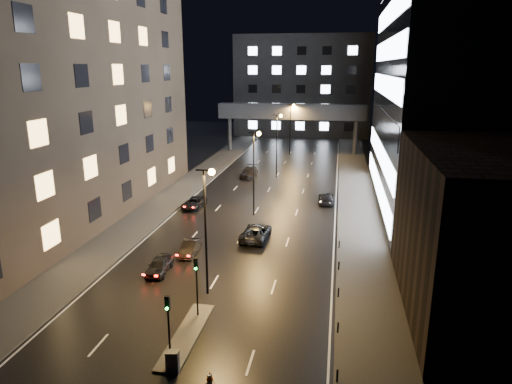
% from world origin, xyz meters
% --- Properties ---
extents(ground, '(160.00, 160.00, 0.00)m').
position_xyz_m(ground, '(0.00, 40.00, 0.00)').
color(ground, black).
rests_on(ground, ground).
extents(sidewalk_left, '(5.00, 110.00, 0.15)m').
position_xyz_m(sidewalk_left, '(-12.50, 35.00, 0.07)').
color(sidewalk_left, '#383533').
rests_on(sidewalk_left, ground).
extents(sidewalk_right, '(5.00, 110.00, 0.15)m').
position_xyz_m(sidewalk_right, '(12.50, 35.00, 0.07)').
color(sidewalk_right, '#383533').
rests_on(sidewalk_right, ground).
extents(building_left, '(15.00, 48.00, 40.00)m').
position_xyz_m(building_left, '(-22.50, 24.00, 20.00)').
color(building_left, '#2D2319').
rests_on(building_left, ground).
extents(building_right_low, '(10.00, 18.00, 12.00)m').
position_xyz_m(building_right_low, '(20.00, 9.00, 6.00)').
color(building_right_low, black).
rests_on(building_right_low, ground).
extents(building_right_glass, '(20.00, 36.00, 45.00)m').
position_xyz_m(building_right_glass, '(25.00, 36.00, 22.50)').
color(building_right_glass, black).
rests_on(building_right_glass, ground).
extents(building_far, '(34.00, 14.00, 25.00)m').
position_xyz_m(building_far, '(0.00, 98.00, 12.50)').
color(building_far, '#333335').
rests_on(building_far, ground).
extents(skybridge, '(30.00, 3.00, 10.00)m').
position_xyz_m(skybridge, '(0.00, 70.00, 8.34)').
color(skybridge, '#333335').
rests_on(skybridge, ground).
extents(median_island, '(1.60, 8.00, 0.15)m').
position_xyz_m(median_island, '(0.30, 2.00, 0.07)').
color(median_island, '#383533').
rests_on(median_island, ground).
extents(traffic_signal_near, '(0.28, 0.34, 4.40)m').
position_xyz_m(traffic_signal_near, '(0.30, 4.49, 3.09)').
color(traffic_signal_near, black).
rests_on(traffic_signal_near, median_island).
extents(traffic_signal_far, '(0.28, 0.34, 4.40)m').
position_xyz_m(traffic_signal_far, '(0.30, -1.01, 3.09)').
color(traffic_signal_far, black).
rests_on(traffic_signal_far, median_island).
extents(bollard_row, '(0.12, 25.12, 0.90)m').
position_xyz_m(bollard_row, '(10.20, 6.50, 0.45)').
color(bollard_row, black).
rests_on(bollard_row, ground).
extents(streetlight_near, '(1.45, 0.50, 10.15)m').
position_xyz_m(streetlight_near, '(0.16, 8.00, 6.50)').
color(streetlight_near, black).
rests_on(streetlight_near, ground).
extents(streetlight_mid_a, '(1.45, 0.50, 10.15)m').
position_xyz_m(streetlight_mid_a, '(0.16, 28.00, 6.50)').
color(streetlight_mid_a, black).
rests_on(streetlight_mid_a, ground).
extents(streetlight_mid_b, '(1.45, 0.50, 10.15)m').
position_xyz_m(streetlight_mid_b, '(0.16, 48.00, 6.50)').
color(streetlight_mid_b, black).
rests_on(streetlight_mid_b, ground).
extents(streetlight_far, '(1.45, 0.50, 10.15)m').
position_xyz_m(streetlight_far, '(0.16, 68.00, 6.50)').
color(streetlight_far, black).
rests_on(streetlight_far, ground).
extents(car_away_a, '(1.85, 4.13, 1.38)m').
position_xyz_m(car_away_a, '(-5.16, 10.91, 0.69)').
color(car_away_a, black).
rests_on(car_away_a, ground).
extents(car_away_b, '(1.49, 3.97, 1.30)m').
position_xyz_m(car_away_b, '(-3.86, 15.31, 0.65)').
color(car_away_b, black).
rests_on(car_away_b, ground).
extents(car_away_c, '(2.51, 4.77, 1.28)m').
position_xyz_m(car_away_c, '(-8.04, 29.63, 0.64)').
color(car_away_c, black).
rests_on(car_away_c, ground).
extents(car_away_d, '(2.31, 5.50, 1.59)m').
position_xyz_m(car_away_d, '(-4.39, 47.31, 0.79)').
color(car_away_d, black).
rests_on(car_away_d, ground).
extents(car_toward_a, '(2.85, 5.69, 1.55)m').
position_xyz_m(car_toward_a, '(1.68, 20.21, 0.77)').
color(car_toward_a, black).
rests_on(car_toward_a, ground).
extents(car_toward_b, '(2.19, 4.81, 1.36)m').
position_xyz_m(car_toward_b, '(8.42, 34.75, 0.68)').
color(car_toward_b, black).
rests_on(car_toward_b, ground).
extents(utility_cabinet, '(0.81, 0.62, 1.25)m').
position_xyz_m(utility_cabinet, '(0.70, -1.70, 0.77)').
color(utility_cabinet, '#444446').
rests_on(utility_cabinet, median_island).
extents(cone_b, '(0.50, 0.50, 0.53)m').
position_xyz_m(cone_b, '(3.00, -1.94, 0.26)').
color(cone_b, '#FF600D').
rests_on(cone_b, ground).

